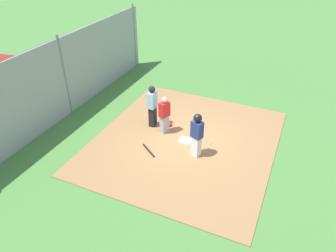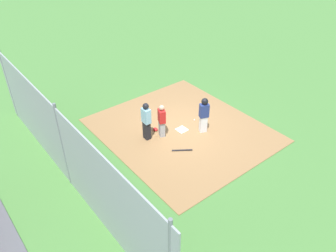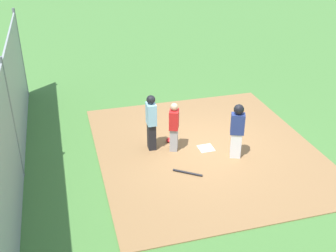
{
  "view_description": "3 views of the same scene",
  "coord_description": "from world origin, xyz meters",
  "px_view_note": "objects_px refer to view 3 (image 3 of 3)",
  "views": [
    {
      "loc": [
        9.07,
        3.38,
        6.95
      ],
      "look_at": [
        0.44,
        -0.5,
        0.8
      ],
      "focal_mm": 34.05,
      "sensor_mm": 36.0,
      "label": 1
    },
    {
      "loc": [
        9.14,
        -8.07,
        8.68
      ],
      "look_at": [
        0.51,
        -1.19,
        1.02
      ],
      "focal_mm": 36.13,
      "sensor_mm": 36.0,
      "label": 2
    },
    {
      "loc": [
        9.99,
        -3.96,
        6.35
      ],
      "look_at": [
        -0.11,
        -1.16,
        0.9
      ],
      "focal_mm": 44.12,
      "sensor_mm": 36.0,
      "label": 3
    }
  ],
  "objects_px": {
    "baseball_bat": "(188,173)",
    "catcher_mask": "(170,140)",
    "baseball": "(232,140)",
    "home_plate": "(206,148)",
    "umpire": "(151,121)",
    "catcher": "(174,126)",
    "runner": "(237,128)"
  },
  "relations": [
    {
      "from": "runner",
      "to": "catcher_mask",
      "type": "relative_size",
      "value": 6.9
    },
    {
      "from": "catcher",
      "to": "baseball_bat",
      "type": "bearing_deg",
      "value": -67.7
    },
    {
      "from": "home_plate",
      "to": "baseball_bat",
      "type": "xyz_separation_m",
      "value": [
        1.13,
        -0.95,
        0.02
      ]
    },
    {
      "from": "baseball",
      "to": "baseball_bat",
      "type": "bearing_deg",
      "value": -54.74
    },
    {
      "from": "umpire",
      "to": "baseball_bat",
      "type": "height_order",
      "value": "umpire"
    },
    {
      "from": "umpire",
      "to": "baseball",
      "type": "distance_m",
      "value": 2.65
    },
    {
      "from": "baseball",
      "to": "catcher",
      "type": "bearing_deg",
      "value": -90.66
    },
    {
      "from": "baseball_bat",
      "to": "catcher_mask",
      "type": "height_order",
      "value": "catcher_mask"
    },
    {
      "from": "umpire",
      "to": "home_plate",
      "type": "bearing_deg",
      "value": -15.19
    },
    {
      "from": "runner",
      "to": "catcher_mask",
      "type": "distance_m",
      "value": 2.27
    },
    {
      "from": "catcher",
      "to": "catcher_mask",
      "type": "relative_size",
      "value": 6.3
    },
    {
      "from": "umpire",
      "to": "catcher_mask",
      "type": "xyz_separation_m",
      "value": [
        -0.23,
        0.62,
        -0.85
      ]
    },
    {
      "from": "catcher_mask",
      "to": "baseball",
      "type": "relative_size",
      "value": 3.24
    },
    {
      "from": "baseball_bat",
      "to": "baseball",
      "type": "distance_m",
      "value": 2.29
    },
    {
      "from": "home_plate",
      "to": "runner",
      "type": "height_order",
      "value": "runner"
    },
    {
      "from": "runner",
      "to": "catcher_mask",
      "type": "height_order",
      "value": "runner"
    },
    {
      "from": "home_plate",
      "to": "baseball_bat",
      "type": "bearing_deg",
      "value": -40.01
    },
    {
      "from": "home_plate",
      "to": "baseball",
      "type": "distance_m",
      "value": 0.95
    },
    {
      "from": "baseball_bat",
      "to": "baseball",
      "type": "relative_size",
      "value": 11.3
    },
    {
      "from": "catcher",
      "to": "runner",
      "type": "bearing_deg",
      "value": -6.06
    },
    {
      "from": "home_plate",
      "to": "catcher",
      "type": "distance_m",
      "value": 1.24
    },
    {
      "from": "umpire",
      "to": "baseball",
      "type": "height_order",
      "value": "umpire"
    },
    {
      "from": "baseball",
      "to": "runner",
      "type": "bearing_deg",
      "value": -17.92
    },
    {
      "from": "home_plate",
      "to": "baseball_bat",
      "type": "distance_m",
      "value": 1.48
    },
    {
      "from": "catcher_mask",
      "to": "baseball",
      "type": "height_order",
      "value": "catcher_mask"
    },
    {
      "from": "runner",
      "to": "home_plate",
      "type": "bearing_deg",
      "value": 66.73
    },
    {
      "from": "catcher",
      "to": "baseball_bat",
      "type": "distance_m",
      "value": 1.54
    },
    {
      "from": "home_plate",
      "to": "runner",
      "type": "bearing_deg",
      "value": 45.05
    },
    {
      "from": "catcher",
      "to": "catcher_mask",
      "type": "distance_m",
      "value": 0.86
    },
    {
      "from": "catcher",
      "to": "umpire",
      "type": "xyz_separation_m",
      "value": [
        -0.24,
        -0.62,
        0.13
      ]
    },
    {
      "from": "baseball",
      "to": "umpire",
      "type": "bearing_deg",
      "value": -95.97
    },
    {
      "from": "baseball_bat",
      "to": "umpire",
      "type": "bearing_deg",
      "value": 147.01
    }
  ]
}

